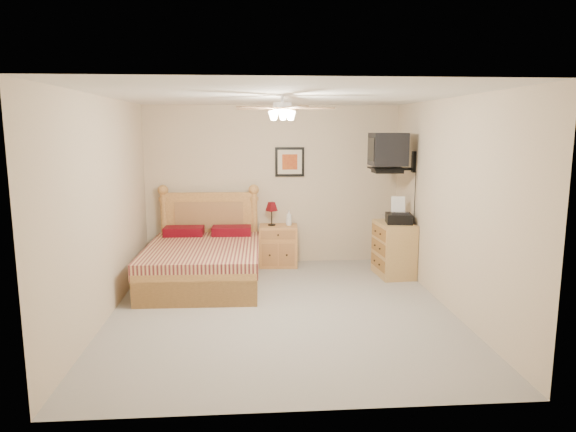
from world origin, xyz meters
The scene contains 17 objects.
floor centered at (0.00, 0.00, 0.00)m, with size 4.50×4.50×0.00m, color gray.
ceiling centered at (0.00, 0.00, 2.50)m, with size 4.00×4.50×0.04m, color white.
wall_back centered at (0.00, 2.25, 1.25)m, with size 4.00×0.04×2.50m, color beige.
wall_front centered at (0.00, -2.25, 1.25)m, with size 4.00×0.04×2.50m, color beige.
wall_left centered at (-2.00, 0.00, 1.25)m, with size 0.04×4.50×2.50m, color beige.
wall_right centered at (2.00, 0.00, 1.25)m, with size 0.04×4.50×2.50m, color beige.
bed centered at (-1.02, 1.12, 0.64)m, with size 1.51×1.99×1.29m, color #A16B3A, non-canonical shape.
nightstand centered at (0.07, 2.00, 0.32)m, with size 0.59×0.44×0.64m, color #B87641.
table_lamp centered at (-0.03, 2.05, 0.82)m, with size 0.20×0.20×0.37m, color #610B11, non-canonical shape.
lotion_bottle centered at (0.24, 2.03, 0.76)m, with size 0.09×0.09×0.24m, color white.
framed_picture centered at (0.27, 2.23, 1.62)m, with size 0.46×0.04×0.46m, color black.
dresser centered at (1.73, 1.32, 0.40)m, with size 0.47×0.67×0.80m, color #AB8449.
fax_machine centered at (1.77, 1.25, 0.98)m, with size 0.35×0.37×0.37m, color black, non-canonical shape.
magazine_lower centered at (1.66, 1.58, 0.81)m, with size 0.20×0.26×0.02m, color beige.
magazine_upper centered at (1.66, 1.61, 0.83)m, with size 0.22×0.30×0.02m, color tan.
wall_tv centered at (1.75, 1.34, 1.81)m, with size 0.56×0.46×0.58m, color black, non-canonical shape.
ceiling_fan centered at (0.00, -0.20, 2.36)m, with size 1.14×1.14×0.28m, color white, non-canonical shape.
Camera 1 is at (-0.36, -5.86, 2.15)m, focal length 32.00 mm.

